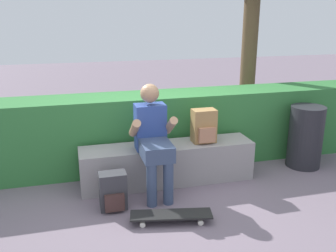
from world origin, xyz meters
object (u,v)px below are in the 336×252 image
object	(u,v)px
person_skater	(153,136)
skateboard_near_person	(171,215)
backpack_on_ground	(113,192)
bench_main	(168,163)
trash_bin	(305,137)
backpack_on_bench	(204,126)

from	to	relation	value
person_skater	skateboard_near_person	xyz separation A→B (m)	(0.02, -0.68, -0.59)
backpack_on_ground	bench_main	bearing A→B (deg)	34.26
person_skater	skateboard_near_person	bearing A→B (deg)	-88.16
person_skater	trash_bin	xyz separation A→B (m)	(2.10, 0.22, -0.26)
bench_main	person_skater	world-z (taller)	person_skater
person_skater	backpack_on_ground	distance (m)	0.74
skateboard_near_person	trash_bin	size ratio (longest dim) A/B	1.01
backpack_on_ground	trash_bin	xyz separation A→B (m)	(2.59, 0.49, 0.22)
skateboard_near_person	trash_bin	bearing A→B (deg)	23.48
skateboard_near_person	backpack_on_bench	distance (m)	1.24
backpack_on_bench	backpack_on_ground	size ratio (longest dim) A/B	1.00
skateboard_near_person	backpack_on_bench	world-z (taller)	backpack_on_bench
backpack_on_ground	trash_bin	bearing A→B (deg)	10.79
skateboard_near_person	backpack_on_bench	bearing A→B (deg)	53.83
skateboard_near_person	backpack_on_ground	xyz separation A→B (m)	(-0.51, 0.41, 0.12)
backpack_on_bench	backpack_on_ground	bearing A→B (deg)	-157.70
backpack_on_bench	bench_main	bearing A→B (deg)	178.79
bench_main	person_skater	size ratio (longest dim) A/B	1.69
backpack_on_ground	person_skater	bearing A→B (deg)	29.04
person_skater	trash_bin	distance (m)	2.12
bench_main	person_skater	xyz separation A→B (m)	(-0.22, -0.21, 0.43)
backpack_on_bench	trash_bin	world-z (taller)	backpack_on_bench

